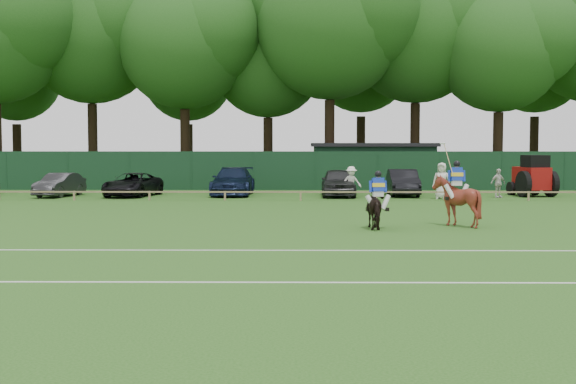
{
  "coord_description": "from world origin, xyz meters",
  "views": [
    {
      "loc": [
        0.78,
        -22.5,
        3.02
      ],
      "look_at": [
        0.5,
        3.0,
        1.4
      ],
      "focal_mm": 48.0,
      "sensor_mm": 36.0,
      "label": 1
    }
  ],
  "objects_px": {
    "spectator_right": "(442,181)",
    "horse_chestnut": "(456,201)",
    "spectator_left": "(351,182)",
    "utility_shed": "(373,165)",
    "tractor": "(533,177)",
    "sedan_grey": "(59,185)",
    "sedan_navy": "(233,181)",
    "spectator_mid": "(498,183)",
    "estate_black": "(403,183)",
    "horse_dark": "(378,208)",
    "suv_black": "(133,185)",
    "hatch_grey": "(338,182)"
  },
  "relations": [
    {
      "from": "estate_black",
      "to": "spectator_right",
      "type": "relative_size",
      "value": 2.33
    },
    {
      "from": "sedan_grey",
      "to": "tractor",
      "type": "relative_size",
      "value": 1.31
    },
    {
      "from": "estate_black",
      "to": "spectator_mid",
      "type": "xyz_separation_m",
      "value": [
        5.05,
        -1.59,
        0.05
      ]
    },
    {
      "from": "horse_chestnut",
      "to": "spectator_right",
      "type": "height_order",
      "value": "spectator_right"
    },
    {
      "from": "hatch_grey",
      "to": "horse_dark",
      "type": "bearing_deg",
      "value": -87.27
    },
    {
      "from": "sedan_navy",
      "to": "sedan_grey",
      "type": "bearing_deg",
      "value": -171.35
    },
    {
      "from": "horse_chestnut",
      "to": "sedan_navy",
      "type": "bearing_deg",
      "value": -59.4
    },
    {
      "from": "horse_chestnut",
      "to": "suv_black",
      "type": "distance_m",
      "value": 21.82
    },
    {
      "from": "estate_black",
      "to": "horse_dark",
      "type": "bearing_deg",
      "value": -98.79
    },
    {
      "from": "horse_dark",
      "to": "utility_shed",
      "type": "distance_m",
      "value": 25.55
    },
    {
      "from": "horse_chestnut",
      "to": "spectator_left",
      "type": "xyz_separation_m",
      "value": [
        -2.78,
        14.51,
        -0.06
      ]
    },
    {
      "from": "horse_dark",
      "to": "estate_black",
      "type": "height_order",
      "value": "estate_black"
    },
    {
      "from": "horse_dark",
      "to": "sedan_navy",
      "type": "bearing_deg",
      "value": -75.24
    },
    {
      "from": "sedan_grey",
      "to": "utility_shed",
      "type": "height_order",
      "value": "utility_shed"
    },
    {
      "from": "estate_black",
      "to": "sedan_grey",
      "type": "bearing_deg",
      "value": -175.62
    },
    {
      "from": "hatch_grey",
      "to": "utility_shed",
      "type": "xyz_separation_m",
      "value": [
        2.84,
        8.78,
        0.74
      ]
    },
    {
      "from": "suv_black",
      "to": "sedan_navy",
      "type": "relative_size",
      "value": 0.86
    },
    {
      "from": "spectator_mid",
      "to": "spectator_right",
      "type": "xyz_separation_m",
      "value": [
        -3.32,
        -1.03,
        0.18
      ]
    },
    {
      "from": "horse_dark",
      "to": "utility_shed",
      "type": "xyz_separation_m",
      "value": [
        2.34,
        25.43,
        0.81
      ]
    },
    {
      "from": "sedan_navy",
      "to": "utility_shed",
      "type": "relative_size",
      "value": 0.66
    },
    {
      "from": "tractor",
      "to": "suv_black",
      "type": "bearing_deg",
      "value": 170.04
    },
    {
      "from": "suv_black",
      "to": "tractor",
      "type": "relative_size",
      "value": 1.55
    },
    {
      "from": "sedan_navy",
      "to": "spectator_mid",
      "type": "distance_m",
      "value": 15.01
    },
    {
      "from": "suv_black",
      "to": "hatch_grey",
      "type": "relative_size",
      "value": 1.02
    },
    {
      "from": "spectator_mid",
      "to": "tractor",
      "type": "xyz_separation_m",
      "value": [
        2.27,
        1.18,
        0.3
      ]
    },
    {
      "from": "spectator_right",
      "to": "spectator_left",
      "type": "bearing_deg",
      "value": -165.87
    },
    {
      "from": "horse_dark",
      "to": "suv_black",
      "type": "bearing_deg",
      "value": -59.31
    },
    {
      "from": "spectator_left",
      "to": "estate_black",
      "type": "bearing_deg",
      "value": 19.79
    },
    {
      "from": "suv_black",
      "to": "spectator_mid",
      "type": "xyz_separation_m",
      "value": [
        20.52,
        -0.95,
        0.14
      ]
    },
    {
      "from": "horse_chestnut",
      "to": "utility_shed",
      "type": "relative_size",
      "value": 0.22
    },
    {
      "from": "spectator_left",
      "to": "tractor",
      "type": "relative_size",
      "value": 0.57
    },
    {
      "from": "tractor",
      "to": "estate_black",
      "type": "bearing_deg",
      "value": 166.25
    },
    {
      "from": "utility_shed",
      "to": "estate_black",
      "type": "bearing_deg",
      "value": -83.69
    },
    {
      "from": "sedan_grey",
      "to": "spectator_left",
      "type": "distance_m",
      "value": 16.52
    },
    {
      "from": "horse_dark",
      "to": "sedan_navy",
      "type": "distance_m",
      "value": 18.78
    },
    {
      "from": "horse_chestnut",
      "to": "utility_shed",
      "type": "bearing_deg",
      "value": -87.62
    },
    {
      "from": "horse_chestnut",
      "to": "spectator_right",
      "type": "xyz_separation_m",
      "value": [
        2.05,
        13.73,
        0.05
      ]
    },
    {
      "from": "spectator_right",
      "to": "horse_chestnut",
      "type": "bearing_deg",
      "value": -75.16
    },
    {
      "from": "suv_black",
      "to": "hatch_grey",
      "type": "distance_m",
      "value": 11.72
    },
    {
      "from": "spectator_right",
      "to": "utility_shed",
      "type": "bearing_deg",
      "value": 127.01
    },
    {
      "from": "sedan_grey",
      "to": "spectator_left",
      "type": "relative_size",
      "value": 2.32
    },
    {
      "from": "tractor",
      "to": "horse_chestnut",
      "type": "bearing_deg",
      "value": -126.16
    },
    {
      "from": "sedan_grey",
      "to": "spectator_right",
      "type": "bearing_deg",
      "value": 4.71
    },
    {
      "from": "sedan_grey",
      "to": "utility_shed",
      "type": "xyz_separation_m",
      "value": [
        18.68,
        9.08,
        0.87
      ]
    },
    {
      "from": "hatch_grey",
      "to": "utility_shed",
      "type": "distance_m",
      "value": 9.26
    },
    {
      "from": "spectator_left",
      "to": "tractor",
      "type": "bearing_deg",
      "value": -3.04
    },
    {
      "from": "spectator_left",
      "to": "utility_shed",
      "type": "height_order",
      "value": "utility_shed"
    },
    {
      "from": "sedan_navy",
      "to": "tractor",
      "type": "distance_m",
      "value": 17.18
    },
    {
      "from": "horse_dark",
      "to": "spectator_mid",
      "type": "relative_size",
      "value": 1.06
    },
    {
      "from": "tractor",
      "to": "spectator_right",
      "type": "bearing_deg",
      "value": -169.02
    }
  ]
}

